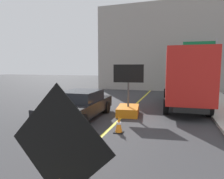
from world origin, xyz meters
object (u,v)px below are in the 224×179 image
at_px(pickup_car, 79,105).
at_px(traffic_cone_mid_lane, 119,124).
at_px(roadwork_sign, 59,148).
at_px(box_truck, 185,78).
at_px(highway_guide_sign, 206,57).
at_px(arrow_board_trailer, 128,106).
at_px(traffic_cone_near_sign, 84,158).

relative_size(pickup_car, traffic_cone_mid_lane, 7.26).
bearing_deg(roadwork_sign, box_truck, 79.32).
bearing_deg(highway_guide_sign, arrow_board_trailer, -119.53).
height_order(highway_guide_sign, traffic_cone_mid_lane, highway_guide_sign).
relative_size(box_truck, highway_guide_sign, 1.53).
distance_m(arrow_board_trailer, box_truck, 4.26).
xyz_separation_m(highway_guide_sign, traffic_cone_mid_lane, (-4.53, -11.58, -3.09)).
relative_size(pickup_car, traffic_cone_near_sign, 7.64).
xyz_separation_m(pickup_car, traffic_cone_near_sign, (2.39, -4.42, -0.39)).
bearing_deg(traffic_cone_mid_lane, box_truck, 65.59).
relative_size(box_truck, pickup_car, 1.58).
height_order(box_truck, traffic_cone_mid_lane, box_truck).
xyz_separation_m(arrow_board_trailer, pickup_car, (-2.12, -1.54, 0.22)).
height_order(highway_guide_sign, traffic_cone_near_sign, highway_guide_sign).
relative_size(arrow_board_trailer, box_truck, 0.35).
distance_m(box_truck, pickup_car, 6.73).
distance_m(roadwork_sign, highway_guide_sign, 17.11).
distance_m(pickup_car, traffic_cone_near_sign, 5.04).
relative_size(arrow_board_trailer, traffic_cone_near_sign, 4.25).
relative_size(roadwork_sign, traffic_cone_mid_lane, 3.49).
xyz_separation_m(highway_guide_sign, traffic_cone_near_sign, (-4.59, -14.54, -3.11)).
bearing_deg(traffic_cone_near_sign, traffic_cone_mid_lane, 88.93).
relative_size(roadwork_sign, pickup_car, 0.48).
distance_m(roadwork_sign, traffic_cone_near_sign, 2.40).
bearing_deg(traffic_cone_mid_lane, roadwork_sign, -83.25).
bearing_deg(box_truck, roadwork_sign, -100.68).
height_order(arrow_board_trailer, traffic_cone_near_sign, arrow_board_trailer).
bearing_deg(pickup_car, traffic_cone_near_sign, -61.56).
height_order(roadwork_sign, traffic_cone_near_sign, roadwork_sign).
distance_m(roadwork_sign, arrow_board_trailer, 8.07).
height_order(roadwork_sign, traffic_cone_mid_lane, roadwork_sign).
relative_size(arrow_board_trailer, pickup_car, 0.56).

